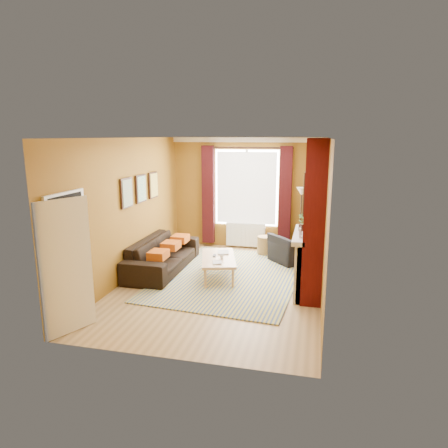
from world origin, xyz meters
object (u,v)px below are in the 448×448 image
(floor_lamp, at_px, (301,203))
(armchair, at_px, (296,248))
(wicker_stool, at_px, (265,245))
(sofa, at_px, (163,255))
(coffee_table, at_px, (218,259))

(floor_lamp, bearing_deg, armchair, -99.61)
(armchair, height_order, wicker_stool, armchair)
(sofa, relative_size, wicker_stool, 5.21)
(armchair, distance_m, coffee_table, 2.04)
(sofa, distance_m, floor_lamp, 3.39)
(sofa, distance_m, coffee_table, 1.30)
(sofa, xyz_separation_m, floor_lamp, (2.81, 1.61, 0.98))
(sofa, relative_size, armchair, 2.33)
(wicker_stool, distance_m, floor_lamp, 1.38)
(sofa, bearing_deg, floor_lamp, -60.30)
(wicker_stool, relative_size, floor_lamp, 0.27)
(wicker_stool, xyz_separation_m, floor_lamp, (0.84, -0.05, 1.09))
(armchair, bearing_deg, wicker_stool, -72.48)
(armchair, relative_size, wicker_stool, 2.24)
(coffee_table, xyz_separation_m, wicker_stool, (0.70, 1.85, -0.17))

